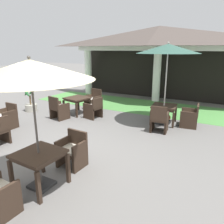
# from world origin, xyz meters

# --- Properties ---
(ground_plane) EXTENTS (60.00, 60.00, 0.00)m
(ground_plane) POSITION_xyz_m (0.00, 0.00, 0.00)
(ground_plane) COLOR slate
(background_pavilion) EXTENTS (9.90, 2.50, 3.81)m
(background_pavilion) POSITION_xyz_m (0.00, 7.66, 2.95)
(background_pavilion) COLOR white
(background_pavilion) RESTS_ON ground
(lawn_strip) EXTENTS (11.70, 2.76, 0.01)m
(lawn_strip) POSITION_xyz_m (0.00, 6.14, 0.00)
(lawn_strip) COLOR #519347
(lawn_strip) RESTS_ON ground
(patio_table_near_foreground) EXTENTS (0.96, 0.96, 0.70)m
(patio_table_near_foreground) POSITION_xyz_m (1.41, 4.10, 0.60)
(patio_table_near_foreground) COLOR #38281E
(patio_table_near_foreground) RESTS_ON ground
(patio_umbrella_near_foreground) EXTENTS (2.21, 2.21, 2.95)m
(patio_umbrella_near_foreground) POSITION_xyz_m (1.41, 4.10, 2.68)
(patio_umbrella_near_foreground) COLOR #2D2D2D
(patio_umbrella_near_foreground) RESTS_ON ground
(patio_chair_near_foreground_south) EXTENTS (0.61, 0.64, 0.94)m
(patio_chair_near_foreground_south) POSITION_xyz_m (1.52, 3.16, 0.42)
(patio_chair_near_foreground_south) COLOR #38281E
(patio_chair_near_foreground_south) RESTS_ON ground
(patio_chair_near_foreground_east) EXTENTS (0.66, 0.70, 0.83)m
(patio_chair_near_foreground_east) POSITION_xyz_m (2.34, 4.21, 0.39)
(patio_chair_near_foreground_east) COLOR #38281E
(patio_chair_near_foreground_east) RESTS_ON ground
(patio_chair_mid_left_north) EXTENTS (0.60, 0.60, 0.86)m
(patio_chair_mid_left_north) POSITION_xyz_m (-3.32, 0.96, 0.41)
(patio_chair_mid_left_north) COLOR #38281E
(patio_chair_mid_left_north) RESTS_ON ground
(patio_table_mid_right) EXTENTS (0.89, 0.89, 0.76)m
(patio_table_mid_right) POSITION_xyz_m (0.32, -0.99, 0.65)
(patio_table_mid_right) COLOR #38281E
(patio_table_mid_right) RESTS_ON ground
(patio_umbrella_mid_right) EXTENTS (2.31, 2.31, 2.61)m
(patio_umbrella_mid_right) POSITION_xyz_m (0.32, -0.99, 2.35)
(patio_umbrella_mid_right) COLOR #2D2D2D
(patio_umbrella_mid_right) RESTS_ON ground
(patio_chair_mid_right_north) EXTENTS (0.61, 0.55, 0.84)m
(patio_chair_mid_right_north) POSITION_xyz_m (0.36, -0.01, 0.40)
(patio_chair_mid_right_north) COLOR #38281E
(patio_chair_mid_right_north) RESTS_ON ground
(patio_table_far_back) EXTENTS (1.05, 1.05, 0.71)m
(patio_table_far_back) POSITION_xyz_m (-2.22, 3.60, 0.61)
(patio_table_far_back) COLOR #38281E
(patio_table_far_back) RESTS_ON ground
(patio_chair_far_back_east) EXTENTS (0.68, 0.67, 0.86)m
(patio_chair_far_back_east) POSITION_xyz_m (-1.27, 3.40, 0.40)
(patio_chair_far_back_east) COLOR #38281E
(patio_chair_far_back_east) RESTS_ON ground
(patio_chair_far_back_south) EXTENTS (0.70, 0.68, 0.94)m
(patio_chair_far_back_south) POSITION_xyz_m (-2.42, 2.64, 0.43)
(patio_chair_far_back_south) COLOR #38281E
(patio_chair_far_back_south) RESTS_ON ground
(patio_chair_far_back_north) EXTENTS (0.73, 0.65, 0.92)m
(patio_chair_far_back_north) POSITION_xyz_m (-2.03, 4.56, 0.43)
(patio_chair_far_back_north) COLOR #38281E
(patio_chair_far_back_north) RESTS_ON ground
(potted_palm_left_edge) EXTENTS (0.52, 0.53, 1.16)m
(potted_palm_left_edge) POSITION_xyz_m (-4.32, 2.92, 0.30)
(potted_palm_left_edge) COLOR #B2AD9E
(potted_palm_left_edge) RESTS_ON ground
(terracotta_urn) EXTENTS (0.35, 0.35, 0.37)m
(terracotta_urn) POSITION_xyz_m (1.42, 4.42, 0.15)
(terracotta_urn) COLOR #9E5633
(terracotta_urn) RESTS_ON ground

